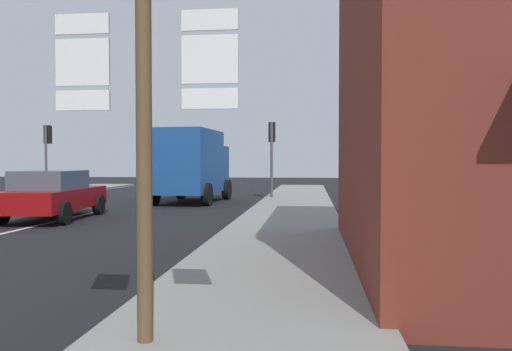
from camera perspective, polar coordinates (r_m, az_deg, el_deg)
ground_plane at (r=16.16m, az=-20.87°, el=-4.67°), size 80.00×80.00×0.00m
sidewalk_right at (r=12.40m, az=3.46°, el=-6.11°), size 2.90×44.00×0.14m
sedan_far at (r=15.98m, az=-22.38°, el=-2.01°), size 2.22×4.32×1.47m
delivery_truck at (r=21.14m, az=-7.49°, el=1.35°), size 2.74×5.12×3.05m
route_sign_post at (r=4.46m, az=-12.73°, el=3.88°), size 1.66×0.14×3.20m
traffic_light_far_right at (r=22.44m, az=1.84°, el=3.84°), size 0.30×0.49×3.53m
traffic_light_far_left at (r=26.51m, az=-22.95°, el=3.38°), size 0.30×0.49×3.54m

